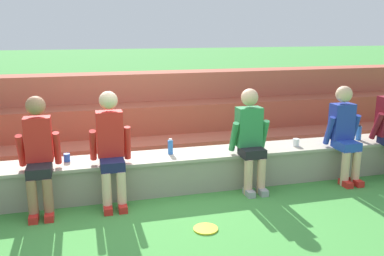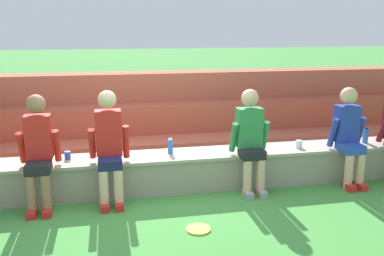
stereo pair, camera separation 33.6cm
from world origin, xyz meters
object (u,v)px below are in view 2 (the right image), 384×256
Objects in this scene: plastic_cup_left_end at (299,144)px; water_bottle_mid_left at (170,146)px; person_left_of_center at (38,149)px; person_far_right at (349,134)px; person_center at (109,144)px; plastic_cup_right_end at (68,155)px; frisbee at (198,229)px; person_right_of_center at (251,138)px; water_bottle_mid_right at (366,135)px.

water_bottle_mid_left is at bearing 177.24° from plastic_cup_left_end.
person_left_of_center is 1.01× the size of person_far_right.
person_center is 0.86m from water_bottle_mid_left.
plastic_cup_right_end is 0.38× the size of frisbee.
person_right_of_center is 13.22× the size of plastic_cup_right_end.
plastic_cup_right_end is (0.29, 0.32, -0.19)m from person_left_of_center.
person_left_of_center reaches higher than frisbee.
person_left_of_center is at bearing -169.59° from water_bottle_mid_left.
person_center is at bearing -159.35° from water_bottle_mid_left.
person_left_of_center is at bearing 179.82° from person_center.
person_right_of_center is 0.85m from plastic_cup_left_end.
person_right_of_center reaches higher than plastic_cup_right_end.
person_center is 1.02× the size of person_right_of_center.
frisbee is at bearing -29.90° from person_left_of_center.
person_far_right is at bearing 22.46° from frisbee.
person_center reaches higher than water_bottle_mid_left.
person_center is at bearing 179.45° from person_far_right.
frisbee is (-2.31, -0.95, -0.70)m from person_far_right.
person_left_of_center reaches higher than plastic_cup_right_end.
plastic_cup_right_end is (-4.20, 0.05, -0.06)m from water_bottle_mid_right.
water_bottle_mid_left is 2.04× the size of plastic_cup_right_end.
water_bottle_mid_right reaches higher than frisbee.
person_center is 6.62× the size of water_bottle_mid_left.
person_far_right is at bearing -5.39° from plastic_cup_right_end.
frisbee is (-1.70, -1.20, -0.52)m from plastic_cup_left_end.
person_left_of_center is 5.91× the size of water_bottle_mid_right.
frisbee is at bearing -47.73° from person_center.
person_far_right is at bearing -147.15° from water_bottle_mid_right.
plastic_cup_right_end is at bearing 137.46° from frisbee.
water_bottle_mid_right is (4.49, 0.27, -0.13)m from person_left_of_center.
person_far_right is 0.68m from plastic_cup_left_end.
person_left_of_center is at bearing -132.69° from plastic_cup_right_end.
person_far_right is 13.09× the size of plastic_cup_right_end.
frisbee is at bearing -157.54° from person_far_right.
plastic_cup_right_end is (-3.13, 0.11, -0.00)m from plastic_cup_left_end.
plastic_cup_left_end reaches higher than frisbee.
person_far_right is at bearing -0.90° from person_right_of_center.
person_right_of_center is 5.88× the size of water_bottle_mid_right.
frisbee is at bearing -132.93° from person_right_of_center.
plastic_cup_right_end is at bearing 179.28° from water_bottle_mid_right.
plastic_cup_left_end is 3.13m from plastic_cup_right_end.
person_center is 1.52m from frisbee.
water_bottle_mid_right is at bearing 3.00° from plastic_cup_left_end.
water_bottle_mid_left is 0.78× the size of frisbee.
water_bottle_mid_left is (-2.41, 0.33, -0.14)m from person_far_right.
plastic_cup_left_end is at bearing 158.11° from person_far_right.
person_left_of_center is 4.50m from water_bottle_mid_right.
frisbee is (-2.77, -1.25, -0.58)m from water_bottle_mid_right.
plastic_cup_right_end is at bearing 178.01° from plastic_cup_left_end.
person_far_right is at bearing -7.81° from water_bottle_mid_left.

